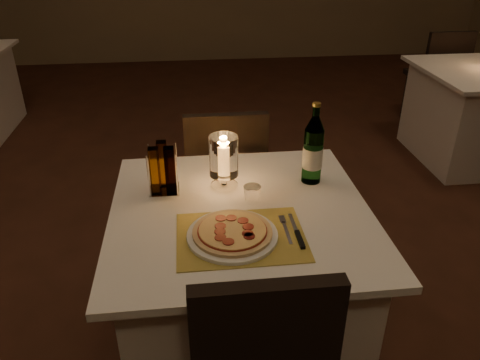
{
  "coord_description": "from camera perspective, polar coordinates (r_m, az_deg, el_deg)",
  "views": [
    {
      "loc": [
        -0.19,
        -1.74,
        1.71
      ],
      "look_at": [
        -0.01,
        -0.2,
        0.86
      ],
      "focal_mm": 35.0,
      "sensor_mm": 36.0,
      "label": 1
    }
  ],
  "objects": [
    {
      "name": "chair_far",
      "position": [
        2.52,
        -1.81,
        1.33
      ],
      "size": [
        0.42,
        0.42,
        0.9
      ],
      "color": "black",
      "rests_on": "ground"
    },
    {
      "name": "hurricane_candle",
      "position": [
        1.9,
        -2.0,
        2.71
      ],
      "size": [
        0.12,
        0.12,
        0.23
      ],
      "color": "white",
      "rests_on": "main_table"
    },
    {
      "name": "floor",
      "position": [
        2.45,
        -0.24,
        -15.76
      ],
      "size": [
        8.0,
        10.0,
        0.02
      ],
      "primitive_type": "cube",
      "color": "#432115",
      "rests_on": "ground"
    },
    {
      "name": "placemat",
      "position": [
        1.66,
        0.11,
        -6.94
      ],
      "size": [
        0.45,
        0.34,
        0.0
      ],
      "primitive_type": "cube",
      "color": "#AB943B",
      "rests_on": "main_table"
    },
    {
      "name": "plate",
      "position": [
        1.65,
        -0.93,
        -6.75
      ],
      "size": [
        0.32,
        0.32,
        0.01
      ],
      "primitive_type": "cylinder",
      "color": "white",
      "rests_on": "placemat"
    },
    {
      "name": "neighbor_chair_rb",
      "position": [
        4.75,
        23.23,
        12.33
      ],
      "size": [
        0.42,
        0.42,
        0.9
      ],
      "color": "black",
      "rests_on": "ground"
    },
    {
      "name": "cruet_caddy",
      "position": [
        1.91,
        -9.39,
        1.16
      ],
      "size": [
        0.12,
        0.12,
        0.21
      ],
      "color": "white",
      "rests_on": "main_table"
    },
    {
      "name": "pizza",
      "position": [
        1.64,
        -0.94,
        -6.29
      ],
      "size": [
        0.28,
        0.28,
        0.02
      ],
      "color": "#D8B77F",
      "rests_on": "plate"
    },
    {
      "name": "water_bottle",
      "position": [
        1.97,
        8.89,
        3.52
      ],
      "size": [
        0.08,
        0.08,
        0.35
      ],
      "color": "#579952",
      "rests_on": "main_table"
    },
    {
      "name": "knife",
      "position": [
        1.66,
        7.13,
        -6.76
      ],
      "size": [
        0.02,
        0.22,
        0.01
      ],
      "color": "black",
      "rests_on": "placemat"
    },
    {
      "name": "fork",
      "position": [
        1.7,
        5.52,
        -5.77
      ],
      "size": [
        0.02,
        0.18,
        0.0
      ],
      "color": "silver",
      "rests_on": "placemat"
    },
    {
      "name": "neighbor_table_right",
      "position": [
        4.22,
        27.16,
        7.09
      ],
      "size": [
        1.0,
        1.0,
        0.74
      ],
      "color": "white",
      "rests_on": "ground"
    },
    {
      "name": "tumbler",
      "position": [
        1.84,
        1.5,
        -1.76
      ],
      "size": [
        0.07,
        0.07,
        0.07
      ],
      "primitive_type": null,
      "color": "white",
      "rests_on": "main_table"
    },
    {
      "name": "main_table",
      "position": [
        2.03,
        0.07,
        -12.42
      ],
      "size": [
        1.0,
        1.0,
        0.74
      ],
      "color": "white",
      "rests_on": "ground"
    }
  ]
}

